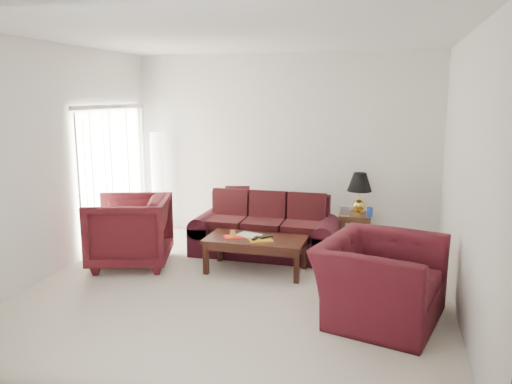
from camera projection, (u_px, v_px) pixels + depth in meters
floor at (238, 289)px, 6.11m from camera, size 5.00×5.00×0.00m
blinds at (114, 177)px, 7.76m from camera, size 0.10×2.00×2.16m
sofa at (265, 226)px, 7.34m from camera, size 2.14×0.94×0.87m
throw_pillow at (237, 198)px, 8.12m from camera, size 0.43×0.29×0.41m
end_table at (355, 230)px, 7.77m from camera, size 0.52×0.52×0.53m
table_lamp at (359, 193)px, 7.68m from camera, size 0.39×0.39×0.64m
clock at (345, 210)px, 7.61m from camera, size 0.16×0.07×0.15m
blue_canister at (370, 212)px, 7.50m from camera, size 0.11×0.11×0.14m
picture_frame at (348, 206)px, 7.91m from camera, size 0.14×0.17×0.05m
floor_lamp at (159, 182)px, 8.57m from camera, size 0.29×0.29×1.73m
armchair_left at (130, 231)px, 6.89m from camera, size 1.33×1.31×0.97m
armchair_right at (380, 280)px, 5.23m from camera, size 1.44×1.56×0.85m
coffee_table at (256, 255)px, 6.68m from camera, size 1.36×0.73×0.46m
magazine_red at (234, 237)px, 6.66m from camera, size 0.31×0.29×0.01m
magazine_white at (249, 235)px, 6.73m from camera, size 0.36×0.30×0.02m
magazine_orange at (260, 240)px, 6.52m from camera, size 0.37×0.34×0.02m
remote_a at (255, 238)px, 6.53m from camera, size 0.06×0.17×0.02m
remote_b at (266, 237)px, 6.58m from camera, size 0.16×0.18×0.02m
yellow_glass at (233, 234)px, 6.60m from camera, size 0.07×0.07×0.11m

